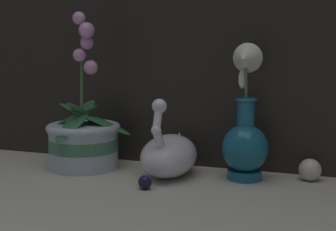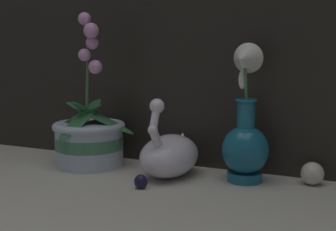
{
  "view_description": "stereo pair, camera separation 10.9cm",
  "coord_description": "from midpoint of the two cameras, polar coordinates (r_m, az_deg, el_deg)",
  "views": [
    {
      "loc": [
        0.32,
        -0.9,
        0.31
      ],
      "look_at": [
        -0.03,
        0.13,
        0.15
      ],
      "focal_mm": 50.0,
      "sensor_mm": 36.0,
      "label": 1
    },
    {
      "loc": [
        0.42,
        -0.86,
        0.31
      ],
      "look_at": [
        -0.03,
        0.13,
        0.15
      ],
      "focal_mm": 50.0,
      "sensor_mm": 36.0,
      "label": 2
    }
  ],
  "objects": [
    {
      "name": "glass_sphere",
      "position": [
        1.12,
        19.91,
        -6.7
      ],
      "size": [
        0.05,
        0.05,
        0.05
      ],
      "color": "beige",
      "rests_on": "ground_plane"
    },
    {
      "name": "glass_bauble",
      "position": [
        1.03,
        -0.28,
        -8.1
      ],
      "size": [
        0.03,
        0.03,
        0.03
      ],
      "color": "#191433",
      "rests_on": "ground_plane"
    },
    {
      "name": "swan_figurine",
      "position": [
        1.13,
        3.05,
        -4.69
      ],
      "size": [
        0.13,
        0.21,
        0.19
      ],
      "color": "white",
      "rests_on": "ground_plane"
    },
    {
      "name": "ground_plane",
      "position": [
        1.0,
        1.61,
        -9.53
      ],
      "size": [
        2.8,
        2.8,
        0.0
      ],
      "primitive_type": "plane",
      "color": "#BCB2A3"
    },
    {
      "name": "orchid_potted_plant",
      "position": [
        1.23,
        -7.06,
        -2.53
      ],
      "size": [
        0.24,
        0.24,
        0.39
      ],
      "color": "#B2BCCC",
      "rests_on": "ground_plane"
    },
    {
      "name": "blue_vase",
      "position": [
        1.09,
        12.24,
        -2.26
      ],
      "size": [
        0.11,
        0.12,
        0.32
      ],
      "color": "#195B75",
      "rests_on": "ground_plane"
    }
  ]
}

